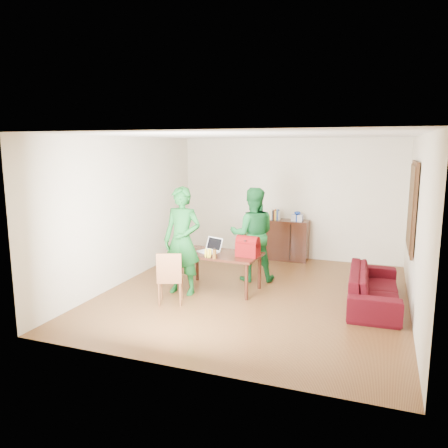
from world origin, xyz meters
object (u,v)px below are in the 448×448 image
at_px(chair, 170,288).
at_px(person_near, 182,241).
at_px(bottle, 214,254).
at_px(red_bag, 248,248).
at_px(laptop, 208,250).
at_px(table, 220,258).
at_px(person_far, 253,234).
at_px(sofa, 374,287).

height_order(chair, person_near, person_near).
height_order(chair, bottle, chair).
xyz_separation_m(person_near, red_bag, (1.07, 0.36, -0.13)).
bearing_deg(laptop, red_bag, 19.26).
bearing_deg(person_near, bottle, 0.99).
relative_size(table, person_far, 0.83).
bearing_deg(sofa, laptop, 91.10).
distance_m(person_near, person_far, 1.47).
distance_m(table, red_bag, 0.57).
bearing_deg(table, person_far, 67.21).
bearing_deg(person_near, sofa, 10.70).
height_order(person_near, red_bag, person_near).
relative_size(person_far, sofa, 0.91).
bearing_deg(person_far, sofa, 146.46).
distance_m(person_near, red_bag, 1.13).
distance_m(table, chair, 1.11).
xyz_separation_m(chair, bottle, (0.56, 0.53, 0.50)).
relative_size(chair, sofa, 0.44).
distance_m(chair, laptop, 1.07).
distance_m(person_far, sofa, 2.37).
bearing_deg(laptop, chair, -85.82).
relative_size(laptop, red_bag, 1.10).
bearing_deg(bottle, person_far, 73.95).
xyz_separation_m(person_far, laptop, (-0.60, -0.75, -0.18)).
relative_size(laptop, bottle, 2.26).
distance_m(table, person_far, 0.89).
xyz_separation_m(bottle, sofa, (2.55, 0.54, -0.47)).
distance_m(person_near, sofa, 3.25).
bearing_deg(sofa, person_far, 72.92).
bearing_deg(sofa, bottle, 100.02).
relative_size(table, person_near, 0.79).
height_order(laptop, bottle, laptop).
relative_size(table, bottle, 7.90).
bearing_deg(table, laptop, -174.63).
relative_size(chair, person_far, 0.49).
bearing_deg(chair, laptop, 50.96).
distance_m(chair, bottle, 0.92).
bearing_deg(person_far, laptop, 32.83).
bearing_deg(table, person_near, -139.92).
xyz_separation_m(table, sofa, (2.59, 0.15, -0.30)).
xyz_separation_m(table, bottle, (0.05, -0.39, 0.17)).
distance_m(table, bottle, 0.43).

